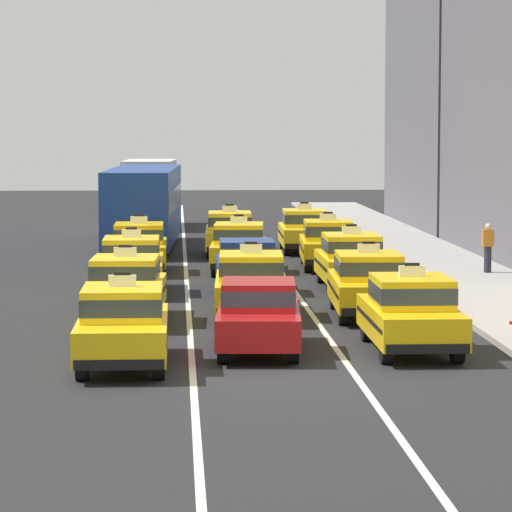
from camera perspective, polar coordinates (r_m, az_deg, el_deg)
The scene contains 21 objects.
ground_plane at distance 27.37m, azimuth 0.80°, elevation -5.03°, with size 160.00×160.00×0.00m, color #232326.
lane_stripe_left_center at distance 47.11m, azimuth -2.85°, elevation -0.67°, with size 0.14×80.00×0.01m, color silver.
lane_stripe_center_right at distance 47.24m, azimuth 1.03°, elevation -0.65°, with size 0.14×80.00×0.01m, color silver.
sidewalk_curb at distance 43.11m, azimuth 8.97°, elevation -1.19°, with size 4.00×90.00×0.15m, color #9E9993.
taxi_left_nearest at distance 28.74m, azimuth -5.42°, elevation -2.78°, with size 1.83×4.56×1.96m.
taxi_left_second at distance 35.18m, azimuth -5.31°, elevation -1.29°, with size 2.00×4.63×1.96m.
taxi_left_third at distance 41.23m, azimuth -5.06°, elevation -0.32°, with size 1.84×4.57×1.96m.
taxi_left_fourth at distance 47.09m, azimuth -4.76°, elevation 0.38°, with size 1.84×4.57×1.96m.
bus_left_fifth at distance 56.11m, azimuth -4.57°, elevation 2.14°, with size 2.99×11.30×3.22m.
box_truck_left_sixth at distance 67.70m, azimuth -4.28°, elevation 2.65°, with size 2.57×7.07×3.27m.
sedan_center_nearest at distance 30.42m, azimuth 0.10°, elevation -2.36°, with size 2.03×4.40×1.58m.
taxi_center_second at distance 35.98m, azimuth -0.21°, elevation -1.12°, with size 2.00×4.63×1.96m.
sedan_center_third at distance 41.11m, azimuth -0.37°, elevation -0.36°, with size 1.82×4.32×1.58m.
taxi_center_fourth at distance 46.95m, azimuth -0.69°, elevation 0.39°, with size 2.12×4.67×1.96m.
taxi_center_fifth at distance 53.13m, azimuth -1.07°, elevation 0.96°, with size 1.95×4.61×1.96m.
taxi_right_nearest at distance 30.67m, azimuth 6.29°, elevation -2.27°, with size 1.84×4.57×1.96m.
taxi_right_second at distance 36.19m, azimuth 4.57°, elevation -1.10°, with size 1.99×4.63×1.96m.
taxi_right_third at distance 42.40m, azimuth 3.86°, elevation -0.15°, with size 1.84×4.57×1.96m.
taxi_right_fourth at distance 48.40m, azimuth 2.93°, elevation 0.53°, with size 2.04×4.64×1.96m.
taxi_right_fifth at distance 54.59m, azimuth 1.96°, elevation 1.08°, with size 1.91×4.60×1.96m.
pedestrian_near_crosswalk at distance 46.19m, azimuth 9.38°, elevation 0.34°, with size 0.36×0.24×1.60m.
Camera 1 is at (-1.90, -26.86, 4.91)m, focal length 98.66 mm.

